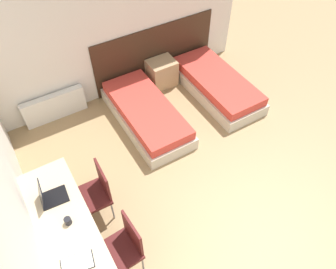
{
  "coord_description": "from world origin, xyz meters",
  "views": [
    {
      "loc": [
        -1.64,
        -0.45,
        4.18
      ],
      "look_at": [
        0.0,
        2.3,
        0.55
      ],
      "focal_mm": 35.0,
      "sensor_mm": 36.0,
      "label": 1
    }
  ],
  "objects_px": {
    "bed_near_door": "(217,85)",
    "bed_near_window": "(146,114)",
    "nightstand": "(162,73)",
    "chair_near_laptop": "(95,192)",
    "laptop": "(50,196)",
    "chair_near_notebook": "(123,246)"
  },
  "relations": [
    {
      "from": "bed_near_door",
      "to": "nightstand",
      "type": "bearing_deg",
      "value": 134.71
    },
    {
      "from": "bed_near_window",
      "to": "bed_near_door",
      "type": "relative_size",
      "value": 1.0
    },
    {
      "from": "bed_near_window",
      "to": "bed_near_door",
      "type": "distance_m",
      "value": 1.5
    },
    {
      "from": "chair_near_laptop",
      "to": "chair_near_notebook",
      "type": "distance_m",
      "value": 0.85
    },
    {
      "from": "chair_near_notebook",
      "to": "laptop",
      "type": "bearing_deg",
      "value": 117.67
    },
    {
      "from": "laptop",
      "to": "nightstand",
      "type": "bearing_deg",
      "value": 40.41
    },
    {
      "from": "nightstand",
      "to": "chair_near_laptop",
      "type": "distance_m",
      "value": 2.91
    },
    {
      "from": "chair_near_laptop",
      "to": "laptop",
      "type": "bearing_deg",
      "value": -179.07
    },
    {
      "from": "bed_near_door",
      "to": "chair_near_laptop",
      "type": "height_order",
      "value": "chair_near_laptop"
    },
    {
      "from": "bed_near_window",
      "to": "nightstand",
      "type": "xyz_separation_m",
      "value": [
        0.75,
        0.76,
        0.07
      ]
    },
    {
      "from": "bed_near_door",
      "to": "chair_near_notebook",
      "type": "height_order",
      "value": "chair_near_notebook"
    },
    {
      "from": "nightstand",
      "to": "chair_near_notebook",
      "type": "xyz_separation_m",
      "value": [
        -2.14,
        -2.81,
        0.23
      ]
    },
    {
      "from": "nightstand",
      "to": "chair_near_laptop",
      "type": "height_order",
      "value": "chair_near_laptop"
    },
    {
      "from": "bed_near_door",
      "to": "bed_near_window",
      "type": "bearing_deg",
      "value": 180.0
    },
    {
      "from": "chair_near_laptop",
      "to": "bed_near_window",
      "type": "bearing_deg",
      "value": 42.42
    },
    {
      "from": "bed_near_door",
      "to": "chair_near_laptop",
      "type": "xyz_separation_m",
      "value": [
        -2.89,
        -1.2,
        0.31
      ]
    },
    {
      "from": "bed_near_window",
      "to": "chair_near_notebook",
      "type": "height_order",
      "value": "chair_near_notebook"
    },
    {
      "from": "bed_near_window",
      "to": "laptop",
      "type": "relative_size",
      "value": 5.9
    },
    {
      "from": "nightstand",
      "to": "laptop",
      "type": "relative_size",
      "value": 1.59
    },
    {
      "from": "nightstand",
      "to": "laptop",
      "type": "height_order",
      "value": "laptop"
    },
    {
      "from": "bed_near_window",
      "to": "bed_near_door",
      "type": "bearing_deg",
      "value": 0.0
    },
    {
      "from": "bed_near_door",
      "to": "nightstand",
      "type": "relative_size",
      "value": 3.7
    }
  ]
}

